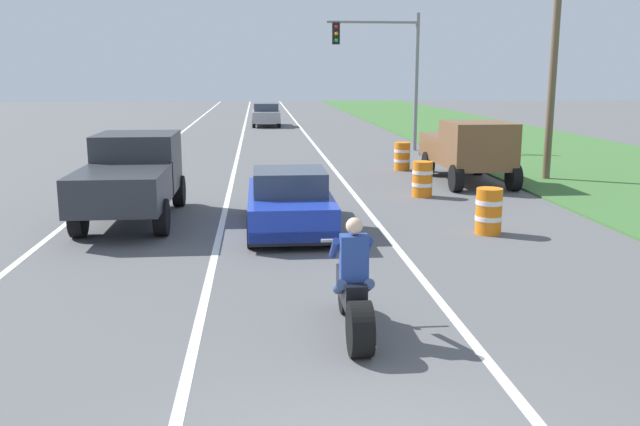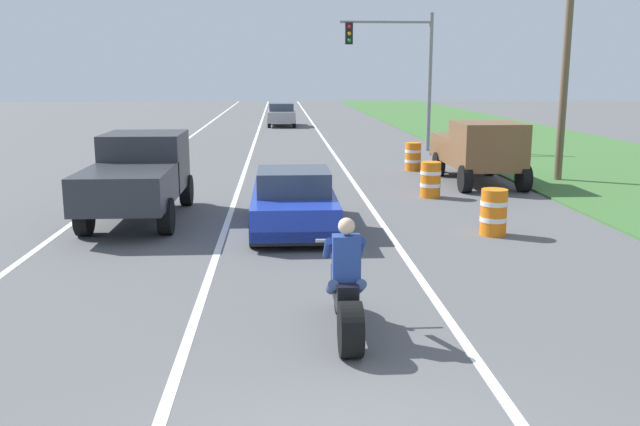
# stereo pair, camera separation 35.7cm
# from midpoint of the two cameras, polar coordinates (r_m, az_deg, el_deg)

# --- Properties ---
(lane_stripe_left_solid) EXTENTS (0.14, 120.00, 0.01)m
(lane_stripe_left_solid) POSITION_cam_midpoint_polar(r_m,az_deg,el_deg) (25.42, -14.01, 3.56)
(lane_stripe_left_solid) COLOR white
(lane_stripe_left_solid) RESTS_ON ground
(lane_stripe_right_solid) EXTENTS (0.14, 120.00, 0.01)m
(lane_stripe_right_solid) POSITION_cam_midpoint_polar(r_m,az_deg,el_deg) (25.12, 2.39, 3.81)
(lane_stripe_right_solid) COLOR white
(lane_stripe_right_solid) RESTS_ON ground
(lane_stripe_centre_dashed) EXTENTS (0.14, 120.00, 0.01)m
(lane_stripe_centre_dashed) POSITION_cam_midpoint_polar(r_m,az_deg,el_deg) (25.01, -5.86, 3.72)
(lane_stripe_centre_dashed) COLOR white
(lane_stripe_centre_dashed) RESTS_ON ground
(grass_verge_right) EXTENTS (10.00, 120.00, 0.06)m
(grass_verge_right) POSITION_cam_midpoint_polar(r_m,az_deg,el_deg) (28.02, 23.50, 3.72)
(grass_verge_right) COLOR #3D6B33
(grass_verge_right) RESTS_ON ground
(motorcycle_with_rider) EXTENTS (0.70, 2.21, 1.62)m
(motorcycle_with_rider) POSITION_cam_midpoint_polar(r_m,az_deg,el_deg) (8.94, 3.34, -6.85)
(motorcycle_with_rider) COLOR black
(motorcycle_with_rider) RESTS_ON ground
(sports_car_blue) EXTENTS (1.84, 4.30, 1.37)m
(sports_car_blue) POSITION_cam_midpoint_polar(r_m,az_deg,el_deg) (15.08, -1.55, 0.95)
(sports_car_blue) COLOR #1E38B2
(sports_car_blue) RESTS_ON ground
(pickup_truck_left_lane_dark_grey) EXTENTS (2.02, 4.80, 1.98)m
(pickup_truck_left_lane_dark_grey) POSITION_cam_midpoint_polar(r_m,az_deg,el_deg) (16.58, -14.38, 3.24)
(pickup_truck_left_lane_dark_grey) COLOR #2D3035
(pickup_truck_left_lane_dark_grey) RESTS_ON ground
(pickup_truck_right_shoulder_brown) EXTENTS (2.02, 4.80, 1.98)m
(pickup_truck_right_shoulder_brown) POSITION_cam_midpoint_polar(r_m,az_deg,el_deg) (22.12, 13.60, 5.30)
(pickup_truck_right_shoulder_brown) COLOR brown
(pickup_truck_right_shoulder_brown) RESTS_ON ground
(traffic_light_mast_near) EXTENTS (4.09, 0.34, 6.00)m
(traffic_light_mast_near) POSITION_cam_midpoint_polar(r_m,az_deg,el_deg) (30.73, 7.29, 12.56)
(traffic_light_mast_near) COLOR gray
(traffic_light_mast_near) RESTS_ON ground
(utility_pole_roadside) EXTENTS (0.24, 0.24, 8.13)m
(utility_pole_roadside) POSITION_cam_midpoint_polar(r_m,az_deg,el_deg) (23.11, 20.39, 12.53)
(utility_pole_roadside) COLOR brown
(utility_pole_roadside) RESTS_ON ground
(construction_barrel_nearest) EXTENTS (0.58, 0.58, 1.00)m
(construction_barrel_nearest) POSITION_cam_midpoint_polar(r_m,az_deg,el_deg) (15.09, 15.01, 0.08)
(construction_barrel_nearest) COLOR orange
(construction_barrel_nearest) RESTS_ON ground
(construction_barrel_mid) EXTENTS (0.58, 0.58, 1.00)m
(construction_barrel_mid) POSITION_cam_midpoint_polar(r_m,az_deg,el_deg) (19.34, 9.78, 2.79)
(construction_barrel_mid) COLOR orange
(construction_barrel_mid) RESTS_ON ground
(construction_barrel_far) EXTENTS (0.58, 0.58, 1.00)m
(construction_barrel_far) POSITION_cam_midpoint_polar(r_m,az_deg,el_deg) (24.60, 8.22, 4.71)
(construction_barrel_far) COLOR orange
(construction_barrel_far) RESTS_ON ground
(distant_car_far_ahead) EXTENTS (1.80, 4.00, 1.50)m
(distant_car_far_ahead) POSITION_cam_midpoint_polar(r_m,az_deg,el_deg) (45.18, -3.02, 8.27)
(distant_car_far_ahead) COLOR #99999E
(distant_car_far_ahead) RESTS_ON ground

